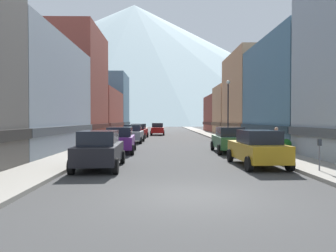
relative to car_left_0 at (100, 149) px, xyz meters
The scene contains 23 objects.
ground_plane 6.64m from the car_left_0, 54.72° to the right, with size 400.00×400.00×0.00m, color #3C3C3C.
sidewalk_left 29.74m from the car_left_0, 94.73° to the left, with size 2.50×100.00×0.15m, color gray.
sidewalk_right 31.30m from the car_left_0, 71.27° to the left, with size 2.50×100.00×0.15m, color gray.
storefront_left_1 11.14m from the car_left_0, 133.65° to the left, with size 7.72×13.38×8.01m.
storefront_left_2 21.28m from the car_left_0, 111.61° to the left, with size 8.16×9.49×11.81m.
storefront_left_3 32.43m from the car_left_0, 102.42° to the left, with size 6.81×13.99×6.60m.
storefront_left_4 44.45m from the car_left_0, 98.86° to the left, with size 6.52×9.44×10.63m.
storefront_right_1 19.54m from the car_left_0, 38.21° to the left, with size 7.91×12.22×9.11m.
storefront_right_2 28.69m from the car_left_0, 57.33° to the left, with size 8.36×11.33×10.39m.
storefront_right_3 37.59m from the car_left_0, 65.43° to the left, with size 8.89×8.05×7.51m.
storefront_right_4 46.68m from the car_left_0, 70.01° to the left, with size 9.58×11.36×6.72m.
car_left_0 is the anchor object (origin of this frame).
car_left_1 7.18m from the car_left_0, 90.00° to the left, with size 2.23×4.47×1.78m.
car_left_2 16.66m from the car_left_0, 90.00° to the left, with size 2.13×4.43×1.78m.
car_left_3 24.22m from the car_left_0, 90.01° to the left, with size 2.26×4.49×1.78m.
car_right_0 7.62m from the car_left_0, ahead, with size 2.20×4.46×1.78m.
car_right_1 10.42m from the car_left_0, 43.20° to the left, with size 2.14×4.44×1.78m.
car_driving_0 32.41m from the car_left_0, 86.11° to the left, with size 2.06×4.40×1.78m.
parking_meter_near 9.69m from the car_left_0, ahead, with size 0.14×0.10×1.33m.
potted_plant_0 11.92m from the car_left_0, 25.07° to the left, with size 0.67×0.67×0.92m.
pedestrian_0 11.11m from the car_left_0, 25.25° to the left, with size 0.36×0.36×1.67m.
streetlamp_right 17.80m from the car_left_0, 58.55° to the left, with size 0.36×0.36×5.86m.
mountain_backdrop 260.13m from the car_left_0, 94.72° to the left, with size 341.98×341.98×99.52m, color silver.
Camera 1 is at (-0.85, -9.39, 2.29)m, focal length 33.70 mm.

